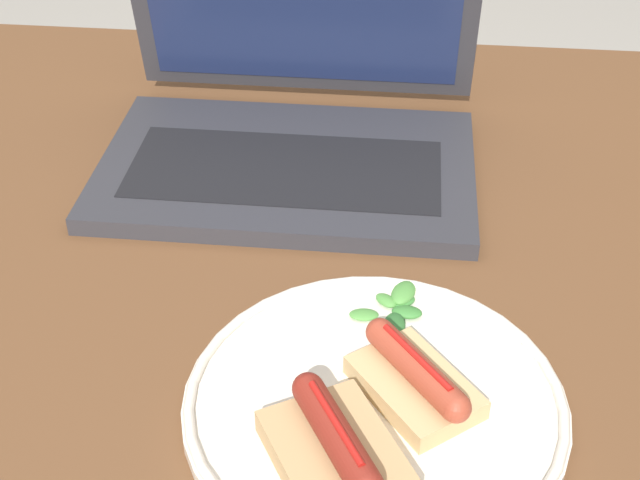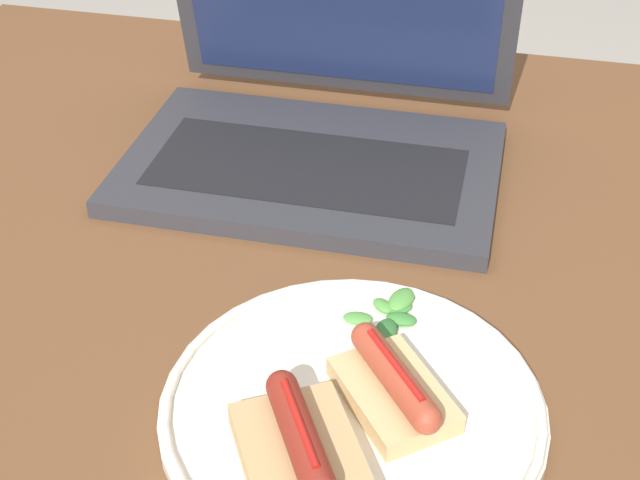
% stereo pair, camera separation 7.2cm
% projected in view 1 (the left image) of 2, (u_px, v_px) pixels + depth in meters
% --- Properties ---
extents(desk, '(1.12, 0.82, 0.72)m').
position_uv_depth(desk, '(300.00, 283.00, 0.91)').
color(desk, brown).
rests_on(desk, ground_plane).
extents(laptop, '(0.38, 0.29, 0.25)m').
position_uv_depth(laptop, '(292.00, 118.00, 0.91)').
color(laptop, '#2D2D33').
rests_on(laptop, desk).
extents(plate, '(0.28, 0.28, 0.02)m').
position_uv_depth(plate, '(375.00, 402.00, 0.65)').
color(plate, silver).
rests_on(plate, desk).
extents(sausage_toast_left, '(0.11, 0.11, 0.04)m').
position_uv_depth(sausage_toast_left, '(415.00, 379.00, 0.64)').
color(sausage_toast_left, tan).
rests_on(sausage_toast_left, plate).
extents(sausage_toast_middle, '(0.12, 0.13, 0.04)m').
position_uv_depth(sausage_toast_middle, '(335.00, 449.00, 0.59)').
color(sausage_toast_middle, tan).
rests_on(sausage_toast_middle, plate).
extents(salad_pile, '(0.06, 0.07, 0.01)m').
position_uv_depth(salad_pile, '(396.00, 308.00, 0.72)').
color(salad_pile, '#2D662D').
rests_on(salad_pile, plate).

